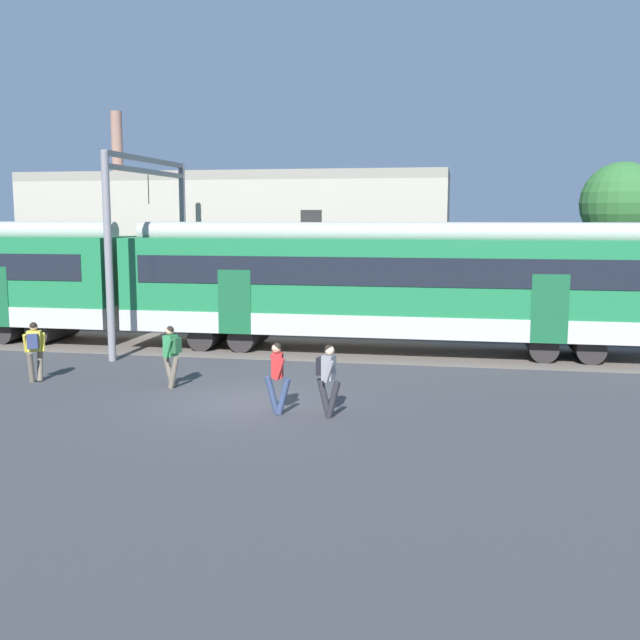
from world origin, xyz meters
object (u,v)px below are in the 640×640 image
at_px(pedestrian_yellow, 34,347).
at_px(pedestrian_red, 277,373).
at_px(pedestrian_green, 171,351).
at_px(pedestrian_grey, 328,374).

height_order(pedestrian_yellow, pedestrian_red, same).
relative_size(pedestrian_yellow, pedestrian_red, 1.00).
distance_m(pedestrian_green, pedestrian_grey, 5.01).
bearing_deg(pedestrian_green, pedestrian_yellow, -179.55).
height_order(pedestrian_green, pedestrian_red, same).
relative_size(pedestrian_yellow, pedestrian_green, 1.00).
xyz_separation_m(pedestrian_red, pedestrian_grey, (1.18, -0.02, 0.03)).
height_order(pedestrian_yellow, pedestrian_green, same).
xyz_separation_m(pedestrian_yellow, pedestrian_green, (3.96, 0.03, 0.00)).
relative_size(pedestrian_yellow, pedestrian_grey, 1.00).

